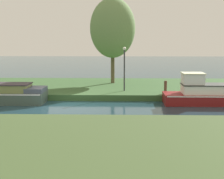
{
  "coord_description": "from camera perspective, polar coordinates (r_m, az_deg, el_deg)",
  "views": [
    {
      "loc": [
        3.35,
        -21.05,
        4.16
      ],
      "look_at": [
        2.68,
        1.2,
        0.9
      ],
      "focal_mm": 56.46,
      "sensor_mm": 36.0,
      "label": 1
    }
  ],
  "objects": [
    {
      "name": "riverbank_near",
      "position": [
        13.12,
        -13.35,
        -9.48
      ],
      "size": [
        72.0,
        10.0,
        0.4
      ],
      "primitive_type": "cube",
      "color": "#3D502A",
      "rests_on": "ground_plane"
    },
    {
      "name": "ground_plane",
      "position": [
        21.72,
        -7.2,
        -2.78
      ],
      "size": [
        120.0,
        120.0,
        0.0
      ],
      "primitive_type": "plane",
      "color": "#1E3B46"
    },
    {
      "name": "lamp_post",
      "position": [
        25.15,
        2.02,
        4.22
      ],
      "size": [
        0.24,
        0.24,
        3.14
      ],
      "color": "#333338",
      "rests_on": "riverbank_far"
    },
    {
      "name": "maroon_narrowboat",
      "position": [
        23.38,
        17.27,
        -0.69
      ],
      "size": [
        7.18,
        2.05,
        1.99
      ],
      "color": "maroon",
      "rests_on": "ground_plane"
    },
    {
      "name": "mooring_post_near",
      "position": [
        24.24,
        8.65,
        0.37
      ],
      "size": [
        0.2,
        0.2,
        0.88
      ],
      "primitive_type": "cylinder",
      "color": "#4A3325",
      "rests_on": "riverbank_far"
    },
    {
      "name": "slate_barge",
      "position": [
        23.77,
        -16.88,
        -0.7
      ],
      "size": [
        5.14,
        2.16,
        1.26
      ],
      "color": "#40524A",
      "rests_on": "ground_plane"
    },
    {
      "name": "riverbank_far",
      "position": [
        28.52,
        -5.04,
        0.32
      ],
      "size": [
        72.0,
        10.0,
        0.4
      ],
      "primitive_type": "cube",
      "color": "#33552B",
      "rests_on": "ground_plane"
    },
    {
      "name": "willow_tree_left",
      "position": [
        29.16,
        0.1,
        9.92
      ],
      "size": [
        3.7,
        3.29,
        7.02
      ],
      "color": "brown",
      "rests_on": "riverbank_far"
    }
  ]
}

